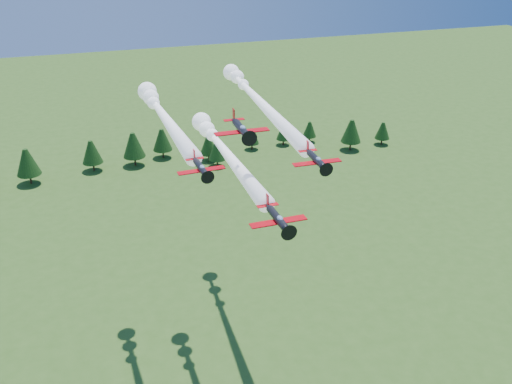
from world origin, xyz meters
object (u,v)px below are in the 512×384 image
object	(u,v)px
plane_right	(256,97)
plane_slot	(241,129)
plane_left	(162,114)
plane_lead	(224,150)

from	to	relation	value
plane_right	plane_slot	bearing A→B (deg)	-110.36
plane_left	plane_lead	bearing A→B (deg)	-42.01
plane_right	plane_left	bearing A→B (deg)	-157.46
plane_slot	plane_left	bearing A→B (deg)	115.79
plane_lead	plane_left	bearing A→B (deg)	139.51
plane_left	plane_right	distance (m)	21.07
plane_right	plane_slot	distance (m)	28.82
plane_left	plane_right	world-z (taller)	plane_left
plane_lead	plane_slot	bearing A→B (deg)	-92.16
plane_lead	plane_slot	world-z (taller)	plane_slot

